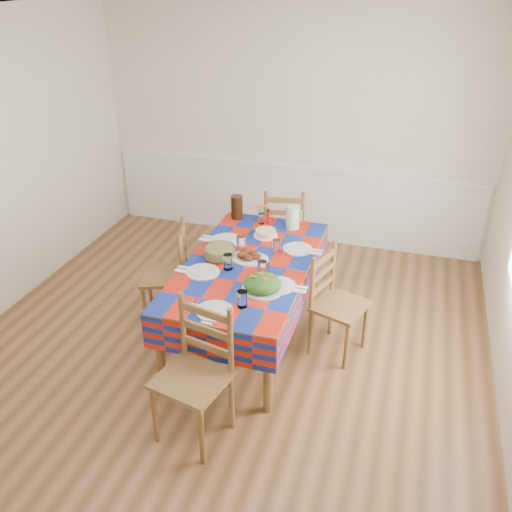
# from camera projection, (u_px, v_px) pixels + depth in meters

# --- Properties ---
(room) EXTENTS (4.58, 5.08, 2.78)m
(room) POSITION_uv_depth(u_px,v_px,m) (213.00, 215.00, 4.02)
(room) COLOR brown
(room) RESTS_ON ground
(wainscot) EXTENTS (4.41, 0.06, 0.92)m
(wainscot) POSITION_uv_depth(u_px,v_px,m) (290.00, 200.00, 6.51)
(wainscot) COLOR white
(wainscot) RESTS_ON room
(dining_table) EXTENTS (1.04, 1.93, 0.75)m
(dining_table) POSITION_uv_depth(u_px,v_px,m) (248.00, 271.00, 4.65)
(dining_table) COLOR brown
(dining_table) RESTS_ON room
(setting_near_head) EXTENTS (0.45, 0.30, 0.13)m
(setting_near_head) POSITION_uv_depth(u_px,v_px,m) (224.00, 306.00, 3.98)
(setting_near_head) COLOR silver
(setting_near_head) RESTS_ON dining_table
(setting_left_near) EXTENTS (0.51, 0.30, 0.13)m
(setting_left_near) POSITION_uv_depth(u_px,v_px,m) (211.00, 268.00, 4.47)
(setting_left_near) COLOR silver
(setting_left_near) RESTS_ON dining_table
(setting_left_far) EXTENTS (0.54, 0.32, 0.14)m
(setting_left_far) POSITION_uv_depth(u_px,v_px,m) (231.00, 241.00, 4.89)
(setting_left_far) COLOR silver
(setting_left_far) RESTS_ON dining_table
(setting_right_near) EXTENTS (0.51, 0.30, 0.13)m
(setting_right_near) POSITION_uv_depth(u_px,v_px,m) (273.00, 279.00, 4.32)
(setting_right_near) COLOR silver
(setting_right_near) RESTS_ON dining_table
(setting_right_far) EXTENTS (0.49, 0.29, 0.13)m
(setting_right_far) POSITION_uv_depth(u_px,v_px,m) (291.00, 248.00, 4.79)
(setting_right_far) COLOR silver
(setting_right_far) RESTS_ON dining_table
(meat_platter) EXTENTS (0.35, 0.25, 0.07)m
(meat_platter) POSITION_uv_depth(u_px,v_px,m) (249.00, 257.00, 4.65)
(meat_platter) COLOR silver
(meat_platter) RESTS_ON dining_table
(salad_platter) EXTENTS (0.33, 0.33, 0.14)m
(salad_platter) POSITION_uv_depth(u_px,v_px,m) (263.00, 284.00, 4.20)
(salad_platter) COLOR silver
(salad_platter) RESTS_ON dining_table
(pasta_bowl) EXTENTS (0.27, 0.27, 0.10)m
(pasta_bowl) POSITION_uv_depth(u_px,v_px,m) (219.00, 252.00, 4.68)
(pasta_bowl) COLOR white
(pasta_bowl) RESTS_ON dining_table
(cake) EXTENTS (0.23, 0.23, 0.06)m
(cake) POSITION_uv_depth(u_px,v_px,m) (266.00, 233.00, 5.05)
(cake) COLOR silver
(cake) RESTS_ON dining_table
(serving_utensils) EXTENTS (0.14, 0.31, 0.01)m
(serving_utensils) POSITION_uv_depth(u_px,v_px,m) (264.00, 271.00, 4.48)
(serving_utensils) COLOR black
(serving_utensils) RESTS_ON dining_table
(flower_vase) EXTENTS (0.13, 0.10, 0.20)m
(flower_vase) POSITION_uv_depth(u_px,v_px,m) (261.00, 216.00, 5.26)
(flower_vase) COLOR white
(flower_vase) RESTS_ON dining_table
(hot_sauce) EXTENTS (0.04, 0.04, 0.15)m
(hot_sauce) POSITION_uv_depth(u_px,v_px,m) (268.00, 216.00, 5.28)
(hot_sauce) COLOR red
(hot_sauce) RESTS_ON dining_table
(green_pitcher) EXTENTS (0.13, 0.13, 0.22)m
(green_pitcher) POSITION_uv_depth(u_px,v_px,m) (293.00, 217.00, 5.17)
(green_pitcher) COLOR #C0F2AB
(green_pitcher) RESTS_ON dining_table
(tea_pitcher) EXTENTS (0.12, 0.12, 0.23)m
(tea_pitcher) POSITION_uv_depth(u_px,v_px,m) (237.00, 207.00, 5.36)
(tea_pitcher) COLOR black
(tea_pitcher) RESTS_ON dining_table
(name_card) EXTENTS (0.08, 0.03, 0.02)m
(name_card) POSITION_uv_depth(u_px,v_px,m) (206.00, 324.00, 3.82)
(name_card) COLOR silver
(name_card) RESTS_ON dining_table
(chair_near) EXTENTS (0.54, 0.53, 1.04)m
(chair_near) POSITION_uv_depth(u_px,v_px,m) (196.00, 375.00, 3.71)
(chair_near) COLOR brown
(chair_near) RESTS_ON room
(chair_far) EXTENTS (0.51, 0.50, 0.99)m
(chair_far) POSITION_uv_depth(u_px,v_px,m) (284.00, 231.00, 5.75)
(chair_far) COLOR brown
(chair_far) RESTS_ON room
(chair_left) EXTENTS (0.53, 0.55, 0.98)m
(chair_left) POSITION_uv_depth(u_px,v_px,m) (169.00, 275.00, 4.95)
(chair_left) COLOR brown
(chair_left) RESTS_ON room
(chair_right) EXTENTS (0.51, 0.52, 0.95)m
(chair_right) POSITION_uv_depth(u_px,v_px,m) (335.00, 304.00, 4.56)
(chair_right) COLOR brown
(chair_right) RESTS_ON room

